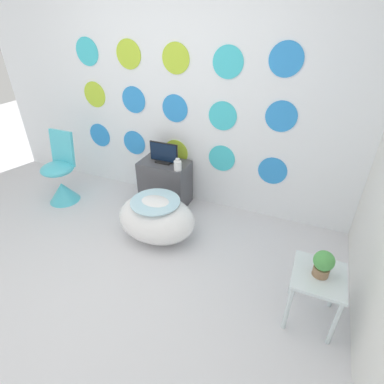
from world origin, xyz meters
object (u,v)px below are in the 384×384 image
(bathtub, at_px, (157,218))
(potted_plant_left, at_px, (323,263))
(chair, at_px, (61,180))
(vase, at_px, (178,165))
(tv, at_px, (164,154))

(bathtub, bearing_deg, potted_plant_left, -14.18)
(chair, bearing_deg, potted_plant_left, -10.71)
(vase, distance_m, potted_plant_left, 1.79)
(bathtub, distance_m, chair, 1.42)
(vase, relative_size, potted_plant_left, 0.67)
(chair, xyz_separation_m, tv, (1.18, 0.46, 0.37))
(chair, height_order, vase, chair)
(bathtub, xyz_separation_m, potted_plant_left, (1.54, -0.39, 0.33))
(potted_plant_left, bearing_deg, tv, 150.02)
(tv, bearing_deg, vase, -26.40)
(vase, bearing_deg, bathtub, -89.94)
(bathtub, height_order, chair, chair)
(tv, height_order, vase, tv)
(bathtub, relative_size, potted_plant_left, 4.01)
(bathtub, distance_m, potted_plant_left, 1.62)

